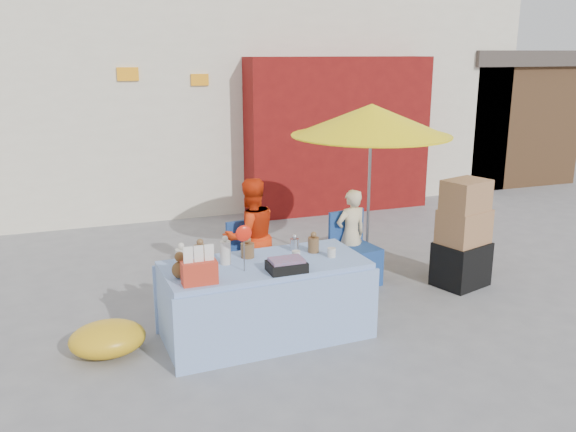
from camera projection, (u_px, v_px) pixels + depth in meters
name	position (u px, v px, depth m)	size (l,w,h in m)	color
ground	(312.00, 325.00, 6.16)	(80.00, 80.00, 0.00)	slate
backdrop	(196.00, 30.00, 12.34)	(14.00, 8.00, 7.80)	silver
market_table	(264.00, 299.00, 5.84)	(2.00, 1.00, 1.19)	#86ABD6
chair_left	(254.00, 275.00, 6.83)	(0.55, 0.54, 0.85)	navy
chair_right	(355.00, 262.00, 7.24)	(0.55, 0.54, 0.85)	navy
vendor_orange	(251.00, 237.00, 6.84)	(0.65, 0.51, 1.34)	red
vendor_beige	(351.00, 235.00, 7.29)	(0.41, 0.27, 1.12)	beige
umbrella	(371.00, 121.00, 7.17)	(1.90, 1.90, 2.09)	gray
box_stack	(463.00, 238.00, 7.08)	(0.69, 0.62, 1.28)	black
tarp_bundle	(108.00, 339.00, 5.54)	(0.69, 0.55, 0.31)	gold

